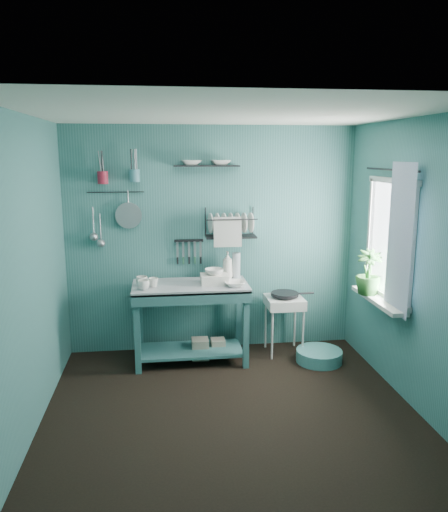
{
  "coord_description": "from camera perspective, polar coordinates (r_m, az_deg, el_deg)",
  "views": [
    {
      "loc": [
        -0.56,
        -3.95,
        2.19
      ],
      "look_at": [
        0.05,
        0.85,
        1.2
      ],
      "focal_mm": 35.0,
      "sensor_mm": 36.0,
      "label": 1
    }
  ],
  "objects": [
    {
      "name": "wall_front",
      "position": [
        2.68,
        5.32,
        -9.0
      ],
      "size": [
        3.2,
        0.0,
        3.2
      ],
      "primitive_type": "plane",
      "rotation": [
        -1.57,
        0.0,
        0.0
      ],
      "color": "#336866",
      "rests_on": "ground"
    },
    {
      "name": "curtain_rod",
      "position": [
        4.88,
        18.52,
        9.33
      ],
      "size": [
        0.02,
        1.05,
        0.02
      ],
      "primitive_type": "cylinder",
      "rotation": [
        1.57,
        0.0,
        0.0
      ],
      "color": "black",
      "rests_on": "wall_right"
    },
    {
      "name": "wall_right",
      "position": [
        4.6,
        20.96,
        -1.01
      ],
      "size": [
        0.0,
        3.0,
        3.0
      ],
      "primitive_type": "plane",
      "rotation": [
        1.57,
        0.0,
        -1.57
      ],
      "color": "#336866",
      "rests_on": "ground"
    },
    {
      "name": "frying_pan",
      "position": [
        5.54,
        6.95,
        -4.33
      ],
      "size": [
        0.3,
        0.3,
        0.03
      ],
      "primitive_type": "cylinder",
      "color": "black",
      "rests_on": "hotplate_stand"
    },
    {
      "name": "colander",
      "position": [
        5.45,
        -10.85,
        4.57
      ],
      "size": [
        0.28,
        0.03,
        0.28
      ],
      "primitive_type": "cylinder",
      "rotation": [
        1.54,
        0.0,
        0.0
      ],
      "color": "#999BA0",
      "rests_on": "wall_back"
    },
    {
      "name": "storage_tin_small",
      "position": [
        5.58,
        -0.69,
        -10.43
      ],
      "size": [
        0.15,
        0.15,
        0.2
      ],
      "primitive_type": "cube",
      "color": "gray",
      "rests_on": "floor"
    },
    {
      "name": "mug_mid",
      "position": [
        5.17,
        -8.05,
        -3.0
      ],
      "size": [
        0.14,
        0.14,
        0.09
      ],
      "primitive_type": "imported",
      "rotation": [
        0.0,
        0.0,
        0.52
      ],
      "color": "silver",
      "rests_on": "work_counter"
    },
    {
      "name": "storage_tin_large",
      "position": [
        5.53,
        -2.74,
        -10.53
      ],
      "size": [
        0.18,
        0.18,
        0.22
      ],
      "primitive_type": "cube",
      "color": "gray",
      "rests_on": "floor"
    },
    {
      "name": "dish_rack",
      "position": [
        5.42,
        0.77,
        3.81
      ],
      "size": [
        0.55,
        0.25,
        0.32
      ],
      "primitive_type": "cube",
      "rotation": [
        0.0,
        0.0,
        -0.02
      ],
      "color": "black",
      "rests_on": "wall_back"
    },
    {
      "name": "curtain",
      "position": [
        4.66,
        19.41,
        1.76
      ],
      "size": [
        0.0,
        1.35,
        1.35
      ],
      "primitive_type": "plane",
      "rotation": [
        1.57,
        0.0,
        1.57
      ],
      "color": "silver",
      "rests_on": "wall_right"
    },
    {
      "name": "soap_bottle",
      "position": [
        5.44,
        0.4,
        -1.03
      ],
      "size": [
        0.11,
        0.12,
        0.3
      ],
      "primitive_type": "imported",
      "color": "silver",
      "rests_on": "work_counter"
    },
    {
      "name": "upper_shelf",
      "position": [
        5.37,
        -2.01,
        10.25
      ],
      "size": [
        0.71,
        0.2,
        0.01
      ],
      "primitive_type": "cube",
      "rotation": [
        0.0,
        0.0,
        -0.03
      ],
      "color": "black",
      "rests_on": "wall_back"
    },
    {
      "name": "hook_rail",
      "position": [
        5.46,
        -12.29,
        7.15
      ],
      "size": [
        0.6,
        0.01,
        0.01
      ],
      "primitive_type": "cylinder",
      "rotation": [
        0.0,
        1.57,
        0.0
      ],
      "color": "black",
      "rests_on": "wall_back"
    },
    {
      "name": "floor",
      "position": [
        4.55,
        0.75,
        -17.2
      ],
      "size": [
        3.2,
        3.2,
        0.0
      ],
      "primitive_type": "plane",
      "color": "black",
      "rests_on": "ground"
    },
    {
      "name": "mug_right",
      "position": [
        5.23,
        -9.36,
        -2.85
      ],
      "size": [
        0.17,
        0.17,
        0.1
      ],
      "primitive_type": "imported",
      "rotation": [
        0.0,
        0.0,
        1.05
      ],
      "color": "silver",
      "rests_on": "work_counter"
    },
    {
      "name": "ladle_inner",
      "position": [
        5.5,
        -13.96,
        3.19
      ],
      "size": [
        0.01,
        0.01,
        0.3
      ],
      "primitive_type": "cylinder",
      "color": "#999BA0",
      "rests_on": "wall_back"
    },
    {
      "name": "tub_bowl",
      "position": [
        5.21,
        -1.13,
        -1.81
      ],
      "size": [
        0.2,
        0.19,
        0.06
      ],
      "primitive_type": "imported",
      "color": "silver",
      "rests_on": "wash_tub"
    },
    {
      "name": "utensil_cup_magenta",
      "position": [
        5.41,
        -13.69,
        8.7
      ],
      "size": [
        0.11,
        0.11,
        0.13
      ],
      "primitive_type": "cylinder",
      "color": "maroon",
      "rests_on": "wall_back"
    },
    {
      "name": "mug_left",
      "position": [
        5.07,
        -9.2,
        -3.29
      ],
      "size": [
        0.12,
        0.12,
        0.1
      ],
      "primitive_type": "imported",
      "color": "silver",
      "rests_on": "work_counter"
    },
    {
      "name": "ladle_outer",
      "position": [
        5.5,
        -14.73,
        3.91
      ],
      "size": [
        0.01,
        0.01,
        0.3
      ],
      "primitive_type": "cylinder",
      "color": "#999BA0",
      "rests_on": "wall_back"
    },
    {
      "name": "floor_basin",
      "position": [
        5.55,
        10.81,
        -11.15
      ],
      "size": [
        0.49,
        0.49,
        0.13
      ],
      "primitive_type": "cylinder",
      "color": "teal",
      "rests_on": "floor"
    },
    {
      "name": "wall_left",
      "position": [
        4.19,
        -21.43,
        -2.21
      ],
      "size": [
        0.0,
        3.0,
        3.0
      ],
      "primitive_type": "plane",
      "rotation": [
        1.57,
        0.0,
        1.57
      ],
      "color": "#336866",
      "rests_on": "ground"
    },
    {
      "name": "wash_tub",
      "position": [
        5.23,
        -1.13,
        -2.66
      ],
      "size": [
        0.28,
        0.22,
        0.1
      ],
      "primitive_type": "cube",
      "color": "silver",
      "rests_on": "work_counter"
    },
    {
      "name": "windowsill",
      "position": [
        5.05,
        17.21,
        -4.83
      ],
      "size": [
        0.16,
        0.95,
        0.04
      ],
      "primitive_type": "cube",
      "color": "silver",
      "rests_on": "wall_right"
    },
    {
      "name": "counter_bowl",
      "position": [
        5.14,
        1.25,
        -3.2
      ],
      "size": [
        0.22,
        0.22,
        0.05
      ],
      "primitive_type": "imported",
      "color": "silver",
      "rests_on": "work_counter"
    },
    {
      "name": "hotplate_stand",
      "position": [
        5.65,
        6.86,
        -7.84
      ],
      "size": [
        0.43,
        0.43,
        0.64
      ],
      "primitive_type": "cube",
      "rotation": [
        0.0,
        0.0,
        -0.07
      ],
      "color": "silver",
      "rests_on": "floor"
    },
    {
      "name": "wall_back",
      "position": [
        5.56,
        -1.35,
        1.82
      ],
      "size": [
        3.2,
        0.0,
        3.2
      ],
      "primitive_type": "plane",
      "rotation": [
        1.57,
        0.0,
        0.0
      ],
      "color": "#336866",
      "rests_on": "ground"
    },
    {
      "name": "window_glass",
      "position": [
        4.96,
        18.51,
        1.79
      ],
      "size": [
        0.0,
        1.1,
        1.1
      ],
      "primitive_type": "plane",
      "rotation": [
        1.57,
        0.0,
        1.57
      ],
      "color": "white",
      "rests_on": "wall_right"
    },
    {
      "name": "utensil_cup_teal",
      "position": [
        5.38,
        -10.18,
        9.03
      ],
      "size": [
        0.11,
        0.11,
        0.13
      ],
      "primitive_type": "cylinder",
      "color": "teal",
      "rests_on": "wall_back"
    },
    {
      "name": "water_bottle",
      "position": [
        5.48,
        1.41,
        -1.05
      ],
      "size": [
        0.09,
        0.09,
        0.28
      ],
      "primitive_type": "cylinder",
      "color": "#AAB5BD",
      "rests_on": "work_counter"
    },
    {
      "name": "shelf_bowl_left",
      "position": [
        5.36,
        -3.73,
        10.0
      ],
      "size": [
        0.22,
        0.22,
        0.05
      ],
      "primitive_type": "imported",
      "rotation": [
        0.0,
        0.0,
        -0.02
      ],
      "color": "silver",
      "rests_on": "upper_shelf"
    },
    {
      "name": "ceiling",
      "position": [
        4.0,
        0.85,
        16.01
      ],
      "size": [
        3.2,
        3.2,
        0.0
      ],
      "primitive_type": "plane",
      "rotation": [
        3.14,
        0.0,
        0.0
      ],
      "color": "silver",
      "rests_on": "ground"
    },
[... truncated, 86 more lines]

